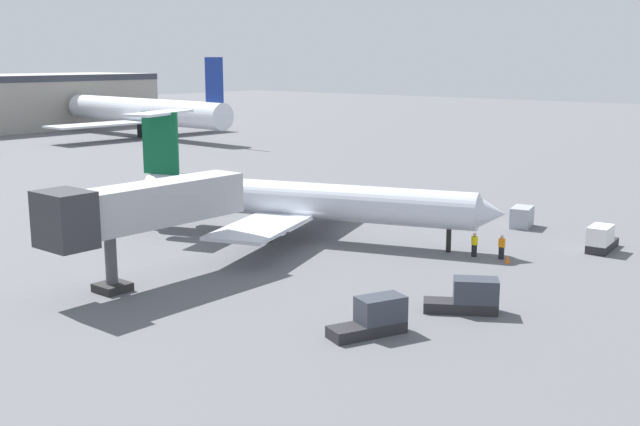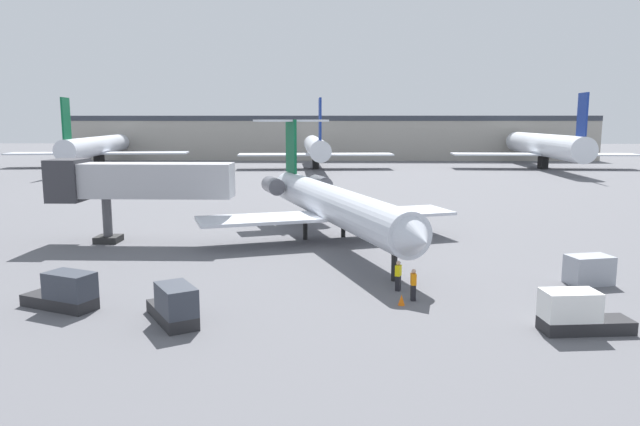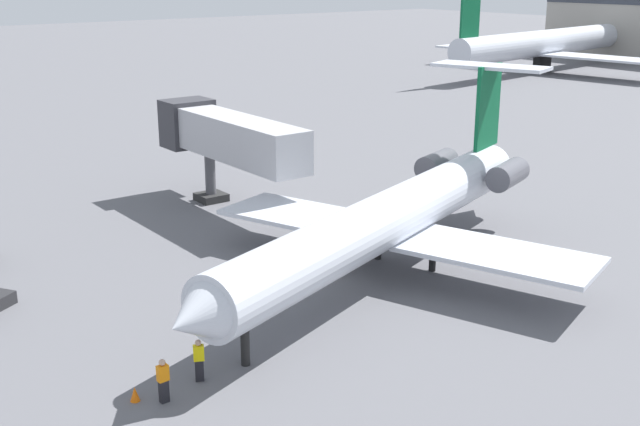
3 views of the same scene
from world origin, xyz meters
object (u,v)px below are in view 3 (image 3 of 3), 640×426
traffic_cone_near (135,394)px  regional_jet (396,213)px  jet_bridge (223,136)px  parked_airliner_west_end (543,44)px  ground_crew_loader (199,360)px  ground_crew_marshaller (163,380)px

traffic_cone_near → regional_jet: bearing=103.4°
jet_bridge → parked_airliner_west_end: size_ratio=0.33×
regional_jet → parked_airliner_west_end: bearing=122.9°
traffic_cone_near → ground_crew_loader: bearing=87.8°
ground_crew_loader → traffic_cone_near: size_ratio=3.07×
regional_jet → jet_bridge: (-15.21, -0.94, 1.60)m
jet_bridge → traffic_cone_near: bearing=-38.6°
parked_airliner_west_end → ground_crew_loader: bearing=-59.4°
ground_crew_loader → traffic_cone_near: (-0.10, -2.58, -0.58)m
regional_jet → jet_bridge: 15.32m
ground_crew_marshaller → ground_crew_loader: 1.87m
jet_bridge → traffic_cone_near: size_ratio=25.10×
ground_crew_marshaller → traffic_cone_near: size_ratio=3.07×
regional_jet → jet_bridge: bearing=-176.5°
regional_jet → parked_airliner_west_end: size_ratio=0.70×
traffic_cone_near → parked_airliner_west_end: bearing=119.9°
ground_crew_loader → parked_airliner_west_end: 100.78m
ground_crew_loader → parked_airliner_west_end: size_ratio=0.04×
ground_crew_loader → parked_airliner_west_end: (-51.32, 86.67, 3.33)m
jet_bridge → regional_jet: bearing=3.5°
parked_airliner_west_end → ground_crew_marshaller: bearing=-59.6°
traffic_cone_near → jet_bridge: bearing=141.4°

